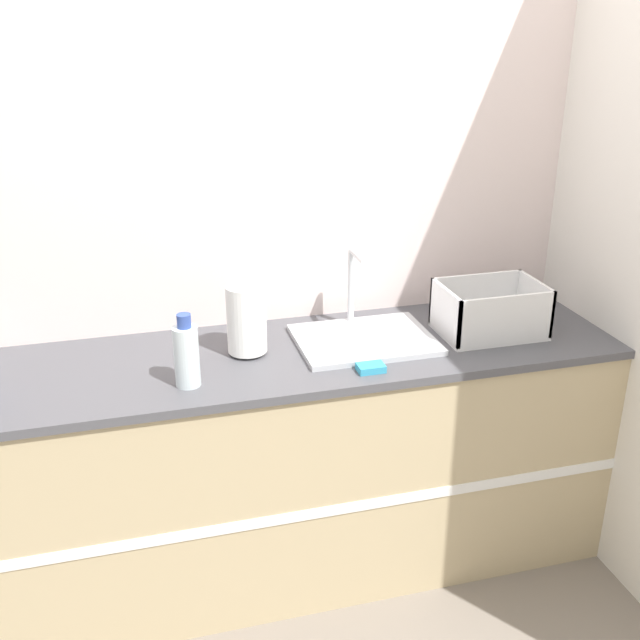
{
  "coord_description": "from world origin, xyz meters",
  "views": [
    {
      "loc": [
        -0.51,
        -2.01,
        2.0
      ],
      "look_at": [
        0.12,
        0.27,
        1.02
      ],
      "focal_mm": 42.0,
      "sensor_mm": 36.0,
      "label": 1
    }
  ],
  "objects_px": {
    "paper_towel_roll": "(246,320)",
    "sink": "(364,336)",
    "dish_rack": "(490,315)",
    "bottle_clear": "(186,354)"
  },
  "relations": [
    {
      "from": "bottle_clear",
      "to": "paper_towel_roll",
      "type": "bearing_deg",
      "value": 39.66
    },
    {
      "from": "paper_towel_roll",
      "to": "bottle_clear",
      "type": "bearing_deg",
      "value": -140.34
    },
    {
      "from": "dish_rack",
      "to": "bottle_clear",
      "type": "height_order",
      "value": "bottle_clear"
    },
    {
      "from": "sink",
      "to": "dish_rack",
      "type": "distance_m",
      "value": 0.47
    },
    {
      "from": "sink",
      "to": "paper_towel_roll",
      "type": "bearing_deg",
      "value": 178.6
    },
    {
      "from": "paper_towel_roll",
      "to": "sink",
      "type": "bearing_deg",
      "value": -1.4
    },
    {
      "from": "dish_rack",
      "to": "paper_towel_roll",
      "type": "bearing_deg",
      "value": 176.25
    },
    {
      "from": "sink",
      "to": "bottle_clear",
      "type": "xyz_separation_m",
      "value": [
        -0.64,
        -0.18,
        0.09
      ]
    },
    {
      "from": "sink",
      "to": "paper_towel_roll",
      "type": "xyz_separation_m",
      "value": [
        -0.42,
        0.01,
        0.11
      ]
    },
    {
      "from": "sink",
      "to": "bottle_clear",
      "type": "bearing_deg",
      "value": -164.77
    }
  ]
}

